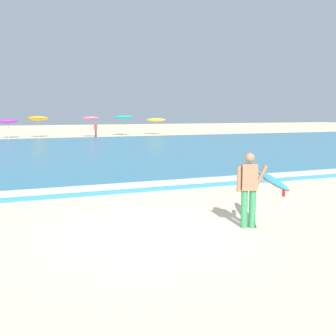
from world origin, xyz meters
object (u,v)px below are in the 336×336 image
object	(u,v)px
beach_umbrella_2	(8,121)
beach_umbrella_3	(38,118)
beach_umbrella_4	(91,118)
beach_umbrella_5	(123,117)
beachgoer_near_row_left	(96,130)
surfer_with_board	(259,184)
beach_umbrella_6	(156,120)

from	to	relation	value
beach_umbrella_2	beach_umbrella_3	xyz separation A→B (m)	(2.99, 0.17, 0.26)
beach_umbrella_4	beach_umbrella_5	world-z (taller)	beach_umbrella_5
beach_umbrella_2	beach_umbrella_5	bearing A→B (deg)	3.69
beach_umbrella_2	beachgoer_near_row_left	distance (m)	9.01
surfer_with_board	beach_umbrella_3	distance (m)	36.49
surfer_with_board	beach_umbrella_5	distance (m)	37.55
beach_umbrella_3	beachgoer_near_row_left	xyz separation A→B (m)	(5.72, -2.30, -1.20)
beach_umbrella_2	beach_umbrella_6	size ratio (longest dim) A/B	0.88
surfer_with_board	beach_umbrella_3	size ratio (longest dim) A/B	1.04
beach_umbrella_4	beach_umbrella_3	bearing A→B (deg)	165.73
beach_umbrella_4	beachgoer_near_row_left	world-z (taller)	beach_umbrella_4
beach_umbrella_3	beachgoer_near_row_left	size ratio (longest dim) A/B	1.49
surfer_with_board	beach_umbrella_2	distance (m)	36.68
surfer_with_board	beachgoer_near_row_left	distance (m)	34.14
beach_umbrella_3	beach_umbrella_6	bearing A→B (deg)	2.76
surfer_with_board	beach_umbrella_4	size ratio (longest dim) A/B	1.08
beach_umbrella_3	beach_umbrella_4	bearing A→B (deg)	-14.27
beach_umbrella_6	beachgoer_near_row_left	xyz separation A→B (m)	(-7.94, -2.96, -0.96)
surfer_with_board	beach_umbrella_4	world-z (taller)	beach_umbrella_4
beach_umbrella_5	beachgoer_near_row_left	bearing A→B (deg)	-142.54
beach_umbrella_3	beach_umbrella_5	bearing A→B (deg)	3.82
beach_umbrella_6	beach_umbrella_4	bearing A→B (deg)	-166.13
beach_umbrella_6	beach_umbrella_3	bearing A→B (deg)	-177.24
beach_umbrella_2	beach_umbrella_4	size ratio (longest dim) A/B	0.89
surfer_with_board	beach_umbrella_5	bearing A→B (deg)	80.09
beach_umbrella_3	beach_umbrella_5	world-z (taller)	beach_umbrella_5
beach_umbrella_4	beach_umbrella_6	world-z (taller)	beach_umbrella_4
beach_umbrella_3	beach_umbrella_5	xyz separation A→B (m)	(9.55, 0.64, 0.08)
beach_umbrella_2	beach_umbrella_3	bearing A→B (deg)	3.29
beach_umbrella_3	beach_umbrella_4	distance (m)	5.59
surfer_with_board	beach_umbrella_5	xyz separation A→B (m)	(6.46, 36.98, 1.10)
beach_umbrella_2	beach_umbrella_3	distance (m)	3.00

